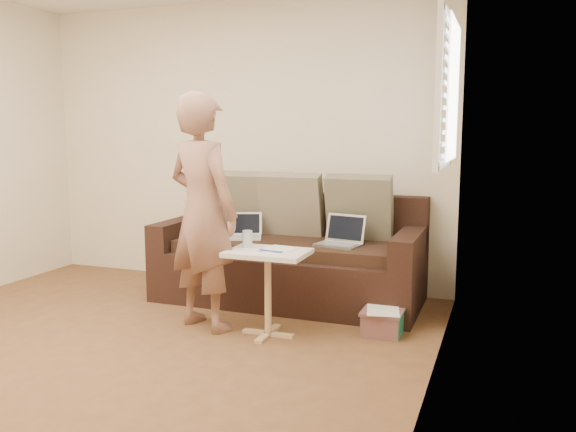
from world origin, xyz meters
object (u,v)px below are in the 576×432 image
object	(u,v)px
sofa	(289,251)
drinking_glass	(247,239)
laptop_white	(244,239)
striped_box	(383,322)
person	(203,212)
side_table	(268,293)
laptop_silver	(338,246)

from	to	relation	value
sofa	drinking_glass	bearing A→B (deg)	-90.93
laptop_white	drinking_glass	xyz separation A→B (m)	(0.37, -0.74, 0.15)
sofa	striped_box	distance (m)	1.14
sofa	person	size ratio (longest dim) A/B	1.29
laptop_white	striped_box	bearing A→B (deg)	-43.46
side_table	drinking_glass	size ratio (longest dim) A/B	5.08
person	striped_box	bearing A→B (deg)	-147.78
sofa	person	xyz separation A→B (m)	(-0.34, -0.87, 0.43)
laptop_white	side_table	xyz separation A→B (m)	(0.55, -0.80, -0.22)
person	drinking_glass	world-z (taller)	person
laptop_silver	laptop_white	xyz separation A→B (m)	(-0.84, 0.03, 0.00)
person	side_table	bearing A→B (deg)	-161.95
sofa	laptop_silver	world-z (taller)	sofa
person	side_table	world-z (taller)	person
sofa	striped_box	world-z (taller)	sofa
side_table	striped_box	bearing A→B (deg)	21.88
person	laptop_white	bearing A→B (deg)	-67.79
laptop_white	drinking_glass	bearing A→B (deg)	-86.09
drinking_glass	striped_box	xyz separation A→B (m)	(0.93, 0.24, -0.58)
laptop_silver	laptop_white	world-z (taller)	laptop_silver
laptop_silver	person	bearing A→B (deg)	-125.05
side_table	laptop_silver	bearing A→B (deg)	69.20
sofa	drinking_glass	distance (m)	0.85
laptop_white	striped_box	distance (m)	1.46
laptop_white	sofa	bearing A→B (deg)	-11.19
laptop_silver	drinking_glass	xyz separation A→B (m)	(-0.47, -0.71, 0.15)
laptop_white	side_table	size ratio (longest dim) A/B	0.48
laptop_white	person	size ratio (longest dim) A/B	0.17
sofa	laptop_white	size ratio (longest dim) A/B	7.48
side_table	drinking_glass	world-z (taller)	drinking_glass
laptop_silver	striped_box	world-z (taller)	laptop_silver
drinking_glass	laptop_silver	bearing A→B (deg)	56.35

